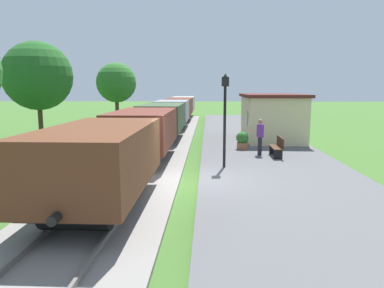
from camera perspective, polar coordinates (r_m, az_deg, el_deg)
The scene contains 13 objects.
ground_plane at distance 12.54m, azimuth 0.17°, elevation -6.74°, with size 160.00×160.00×0.00m, color #3D6628.
platform_slab at distance 12.79m, azimuth 14.74°, elevation -6.15°, with size 6.00×60.00×0.25m, color #565659.
track_ballast at distance 12.85m, azimuth -10.65°, elevation -6.24°, with size 3.80×60.00×0.12m, color gray.
rail_near at distance 12.67m, azimuth -7.48°, elevation -5.76°, with size 0.07×60.00×0.14m, color slate.
rail_far at distance 13.00m, azimuth -13.77°, elevation -5.57°, with size 0.07×60.00×0.14m, color slate.
freight_train at distance 26.02m, azimuth -3.87°, elevation 4.52°, with size 2.50×39.20×2.12m.
station_hut at distance 22.47m, azimuth 12.57°, elevation 4.29°, with size 3.50×5.80×2.78m.
bench_near_hut at distance 16.89m, azimuth 13.50°, elevation -0.40°, with size 0.42×1.50×0.91m.
person_waiting at distance 17.07m, azimuth 10.82°, elevation 1.35°, with size 0.29×0.41×1.71m.
potted_planter at distance 18.63m, azimuth 8.05°, elevation 0.62°, with size 0.64×0.64×0.92m.
lamp_post_near at distance 14.06m, azimuth 5.29°, elevation 6.51°, with size 0.28×0.28×3.70m.
tree_trackside_far at distance 23.79m, azimuth -23.43°, elevation 9.93°, with size 4.12×4.12×6.17m.
tree_field_left at distance 27.66m, azimuth -12.00°, elevation 9.53°, with size 2.96×2.96×5.27m.
Camera 1 is at (0.50, -12.07, 3.39)m, focal length 33.38 mm.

